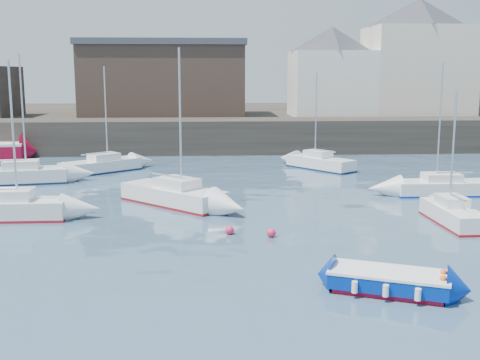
{
  "coord_description": "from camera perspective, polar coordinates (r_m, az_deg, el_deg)",
  "views": [
    {
      "loc": [
        -1.84,
        -19.76,
        7.2
      ],
      "look_at": [
        0.0,
        12.0,
        1.5
      ],
      "focal_mm": 45.0,
      "sensor_mm": 36.0,
      "label": 1
    }
  ],
  "objects": [
    {
      "name": "buoy_near",
      "position": [
        27.28,
        -0.99,
        -5.15
      ],
      "size": [
        0.4,
        0.4,
        0.4
      ],
      "primitive_type": "sphere",
      "color": "#E6264D",
      "rests_on": "ground"
    },
    {
      "name": "sailboat_f",
      "position": [
        45.76,
        7.6,
        1.66
      ],
      "size": [
        4.79,
        5.45,
        7.19
      ],
      "color": "white",
      "rests_on": "ground"
    },
    {
      "name": "bldg_east_d",
      "position": [
        62.6,
        8.66,
        10.2
      ],
      "size": [
        11.14,
        11.14,
        8.95
      ],
      "color": "white",
      "rests_on": "land_strip"
    },
    {
      "name": "sailboat_a",
      "position": [
        32.03,
        -21.25,
        -2.53
      ],
      "size": [
        6.0,
        1.94,
        7.8
      ],
      "color": "white",
      "rests_on": "ground"
    },
    {
      "name": "bldg_east_a",
      "position": [
        65.53,
        16.47,
        11.16
      ],
      "size": [
        13.36,
        13.36,
        11.8
      ],
      "color": "beige",
      "rests_on": "land_strip"
    },
    {
      "name": "blue_dinghy",
      "position": [
        20.77,
        13.94,
        -9.24
      ],
      "size": [
        4.24,
        3.06,
        0.74
      ],
      "color": "maroon",
      "rests_on": "ground"
    },
    {
      "name": "sailboat_e",
      "position": [
        42.19,
        -20.39,
        0.44
      ],
      "size": [
        6.78,
        3.21,
        8.38
      ],
      "color": "white",
      "rests_on": "ground"
    },
    {
      "name": "sailboat_h",
      "position": [
        45.15,
        -13.03,
        1.36
      ],
      "size": [
        5.79,
        5.24,
        7.64
      ],
      "color": "white",
      "rests_on": "ground"
    },
    {
      "name": "buoy_mid",
      "position": [
        26.86,
        2.98,
        -5.41
      ],
      "size": [
        0.41,
        0.41,
        0.41
      ],
      "primitive_type": "sphere",
      "color": "#E6264D",
      "rests_on": "ground"
    },
    {
      "name": "land_strip",
      "position": [
        73.02,
        -1.87,
        5.6
      ],
      "size": [
        90.0,
        32.0,
        2.8
      ],
      "primitive_type": "cube",
      "color": "#28231E",
      "rests_on": "ground"
    },
    {
      "name": "water",
      "position": [
        21.12,
        1.91,
        -9.79
      ],
      "size": [
        220.0,
        220.0,
        0.0
      ],
      "primitive_type": "plane",
      "color": "#2D4760",
      "rests_on": "ground"
    },
    {
      "name": "buoy_far",
      "position": [
        38.37,
        -10.37,
        -0.83
      ],
      "size": [
        0.45,
        0.45,
        0.45
      ],
      "primitive_type": "sphere",
      "color": "#E6264D",
      "rests_on": "ground"
    },
    {
      "name": "quay_wall",
      "position": [
        55.09,
        -1.39,
        4.22
      ],
      "size": [
        90.0,
        5.0,
        3.0
      ],
      "primitive_type": "cube",
      "color": "#28231E",
      "rests_on": "ground"
    },
    {
      "name": "warehouse",
      "position": [
        62.9,
        -7.21,
        9.55
      ],
      "size": [
        16.4,
        10.4,
        7.6
      ],
      "color": "#3D2D26",
      "rests_on": "land_strip"
    },
    {
      "name": "sailboat_d",
      "position": [
        37.89,
        18.89,
        -0.63
      ],
      "size": [
        6.1,
        1.97,
        7.78
      ],
      "color": "white",
      "rests_on": "ground"
    },
    {
      "name": "sailboat_c",
      "position": [
        30.73,
        19.55,
        -3.07
      ],
      "size": [
        1.65,
        4.84,
        6.33
      ],
      "color": "white",
      "rests_on": "ground"
    },
    {
      "name": "sailboat_b",
      "position": [
        33.35,
        -6.3,
        -1.4
      ],
      "size": [
        6.21,
        6.11,
        8.49
      ],
      "color": "white",
      "rests_on": "ground"
    }
  ]
}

